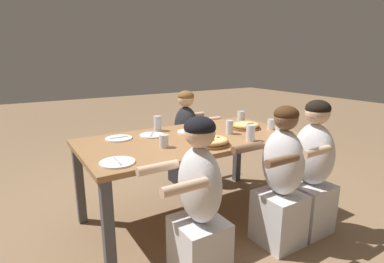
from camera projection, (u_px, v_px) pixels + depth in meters
ground_plane at (192, 216)px, 2.84m from camera, size 18.00×18.00×0.00m
dining_table at (192, 146)px, 2.67m from camera, size 1.93×0.99×0.77m
pizza_board_main at (212, 141)px, 2.41m from camera, size 0.30×0.30×0.06m
pizza_board_second at (245, 126)px, 2.97m from camera, size 0.30×0.30×0.05m
empty_plate_a at (117, 162)px, 2.00m from camera, size 0.24×0.24×0.02m
empty_plate_b at (119, 138)px, 2.58m from camera, size 0.23×0.23×0.02m
empty_plate_c at (188, 132)px, 2.82m from camera, size 0.21×0.21×0.02m
empty_plate_d at (152, 135)px, 2.69m from camera, size 0.22×0.22×0.02m
drinking_glass_a at (158, 123)px, 2.86m from camera, size 0.07×0.07×0.15m
drinking_glass_b at (280, 125)px, 2.84m from camera, size 0.08×0.08×0.14m
drinking_glass_c at (250, 134)px, 2.52m from camera, size 0.08×0.08×0.14m
drinking_glass_d at (241, 118)px, 3.20m from camera, size 0.08×0.08×0.13m
drinking_glass_e at (229, 128)px, 2.75m from camera, size 0.07×0.07×0.13m
drinking_glass_f at (164, 141)px, 2.34m from camera, size 0.07×0.07×0.10m
drinking_glass_g at (271, 124)px, 2.92m from camera, size 0.07×0.07×0.10m
diner_far_midright at (187, 142)px, 3.50m from camera, size 0.51×0.40×1.10m
diner_near_right at (311, 173)px, 2.50m from camera, size 0.51×0.40×1.14m
diner_near_midleft at (199, 209)px, 1.93m from camera, size 0.51×0.40×1.12m
diner_near_midright at (281, 184)px, 2.31m from camera, size 0.51×0.40×1.12m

